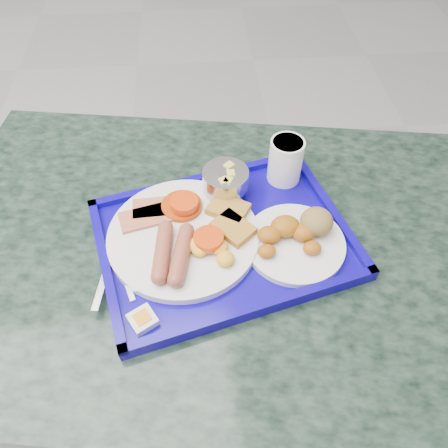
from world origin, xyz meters
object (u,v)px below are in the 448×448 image
(table, at_px, (219,292))
(tray, at_px, (224,240))
(juice_cup, at_px, (286,159))
(bread_plate, at_px, (297,236))
(fruit_bowl, at_px, (226,180))
(main_plate, at_px, (187,234))

(table, height_order, tray, tray)
(juice_cup, bearing_deg, bread_plate, -91.82)
(tray, height_order, bread_plate, bread_plate)
(tray, relative_size, juice_cup, 5.48)
(fruit_bowl, bearing_deg, juice_cup, 16.84)
(tray, bearing_deg, bread_plate, -9.35)
(tray, height_order, juice_cup, juice_cup)
(tray, xyz_separation_m, fruit_bowl, (0.01, 0.11, 0.05))
(table, distance_m, juice_cup, 0.32)
(fruit_bowl, height_order, juice_cup, juice_cup)
(fruit_bowl, distance_m, juice_cup, 0.13)
(main_plate, bearing_deg, table, -4.02)
(tray, height_order, main_plate, main_plate)
(main_plate, relative_size, bread_plate, 1.52)
(table, relative_size, bread_plate, 6.66)
(main_plate, distance_m, bread_plate, 0.20)
(table, xyz_separation_m, main_plate, (-0.06, 0.00, 0.21))
(tray, distance_m, bread_plate, 0.13)
(table, bearing_deg, bread_plate, -8.27)
(table, height_order, fruit_bowl, fruit_bowl)
(main_plate, relative_size, juice_cup, 2.93)
(table, xyz_separation_m, tray, (0.01, 0.00, 0.19))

